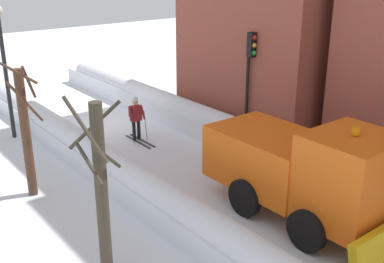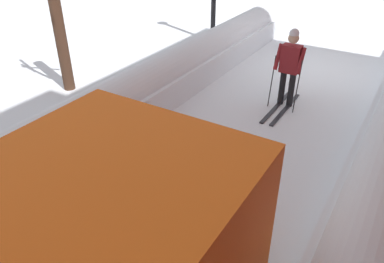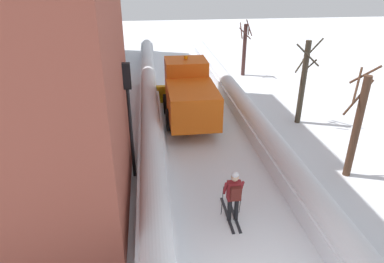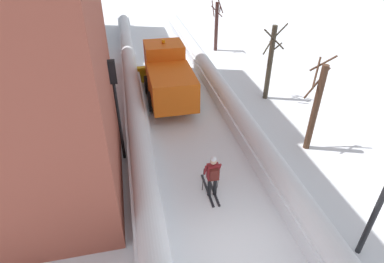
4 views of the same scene
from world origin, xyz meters
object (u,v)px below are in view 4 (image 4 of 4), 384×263
at_px(bare_tree_far, 216,25).
at_px(plow_truck, 168,76).
at_px(skier, 213,174).
at_px(traffic_light_pole, 115,93).
at_px(bare_tree_near, 315,107).
at_px(bare_tree_mid, 270,62).

bearing_deg(bare_tree_far, plow_truck, -122.63).
xyz_separation_m(plow_truck, bare_tree_far, (5.06, 7.90, 0.52)).
height_order(skier, traffic_light_pole, traffic_light_pole).
relative_size(traffic_light_pole, bare_tree_near, 1.02).
bearing_deg(bare_tree_mid, skier, -126.23).
height_order(traffic_light_pole, bare_tree_far, traffic_light_pole).
height_order(traffic_light_pole, bare_tree_mid, traffic_light_pole).
xyz_separation_m(skier, bare_tree_mid, (5.20, 7.10, 1.22)).
relative_size(skier, traffic_light_pole, 0.41).
relative_size(bare_tree_near, bare_tree_mid, 0.98).
xyz_separation_m(plow_truck, traffic_light_pole, (-2.75, -5.00, 1.60)).
distance_m(plow_truck, bare_tree_mid, 5.74).
bearing_deg(skier, traffic_light_pole, 135.22).
bearing_deg(plow_truck, skier, -87.20).
distance_m(skier, bare_tree_mid, 8.89).
relative_size(plow_truck, bare_tree_far, 1.46).
bearing_deg(plow_truck, bare_tree_mid, -10.34).
bearing_deg(plow_truck, bare_tree_near, -48.25).
xyz_separation_m(skier, bare_tree_far, (4.66, 16.03, 1.00)).
bearing_deg(plow_truck, traffic_light_pole, -118.81).
relative_size(traffic_light_pole, bare_tree_far, 1.07).
height_order(plow_truck, bare_tree_far, bare_tree_far).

